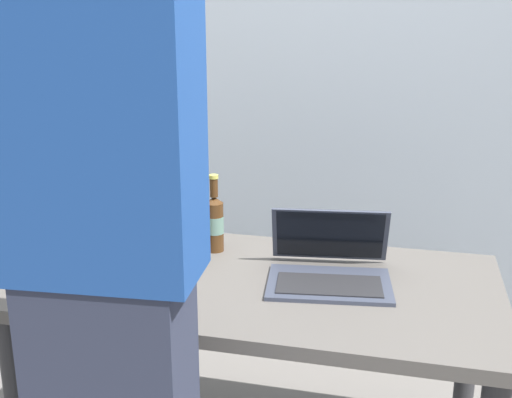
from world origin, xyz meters
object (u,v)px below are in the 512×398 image
object	(u,v)px
laptop	(329,266)
beer_bottle_green	(170,217)
person_figure	(107,287)
beer_bottle_dark	(215,222)
beer_bottle_amber	(188,232)

from	to	relation	value
laptop	beer_bottle_green	xyz separation A→B (m)	(-0.54, 0.09, 0.08)
laptop	beer_bottle_green	distance (m)	0.55
laptop	person_figure	distance (m)	0.80
beer_bottle_green	person_figure	distance (m)	0.80
laptop	beer_bottle_green	bearing A→B (deg)	170.13
beer_bottle_dark	beer_bottle_green	size ratio (longest dim) A/B	0.83
laptop	beer_bottle_dark	distance (m)	0.43
beer_bottle_dark	laptop	bearing A→B (deg)	-19.81
beer_bottle_amber	beer_bottle_dark	bearing A→B (deg)	69.55
beer_bottle_dark	beer_bottle_amber	size ratio (longest dim) A/B	0.95
beer_bottle_green	beer_bottle_dark	bearing A→B (deg)	20.70
beer_bottle_dark	person_figure	bearing A→B (deg)	-87.88
beer_bottle_amber	person_figure	world-z (taller)	person_figure
beer_bottle_amber	person_figure	distance (m)	0.71
beer_bottle_green	beer_bottle_amber	distance (m)	0.12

